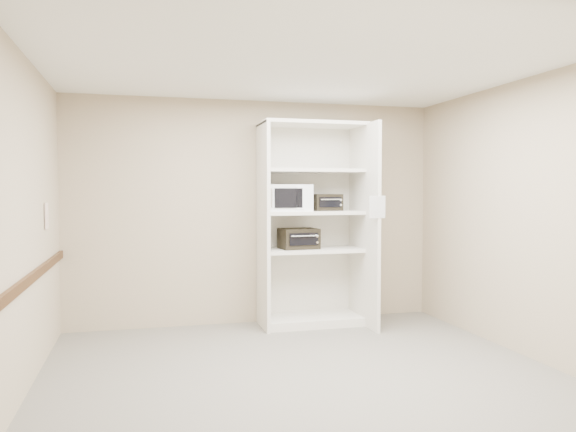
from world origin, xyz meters
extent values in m
cube|color=#5E5B51|center=(0.00, 0.00, 0.00)|extent=(4.50, 4.00, 0.01)
cube|color=white|center=(0.00, 0.00, 2.70)|extent=(4.50, 4.00, 0.01)
cube|color=tan|center=(0.00, 2.00, 1.35)|extent=(4.50, 0.02, 2.70)
cube|color=tan|center=(0.00, -2.00, 1.35)|extent=(4.50, 0.02, 2.70)
cube|color=tan|center=(-2.25, 0.00, 1.35)|extent=(0.02, 4.00, 2.70)
cube|color=tan|center=(2.25, 0.00, 1.35)|extent=(0.02, 4.00, 2.70)
cube|color=beige|center=(0.02, 1.68, 1.20)|extent=(0.04, 0.60, 2.40)
cube|color=beige|center=(1.22, 1.53, 1.20)|extent=(0.04, 0.90, 2.40)
cube|color=beige|center=(0.62, 1.99, 1.20)|extent=(1.24, 0.02, 2.40)
cube|color=beige|center=(0.62, 1.70, 0.05)|extent=(1.16, 0.56, 0.10)
cube|color=beige|center=(0.62, 1.70, 0.90)|extent=(1.16, 0.56, 0.04)
cube|color=beige|center=(0.62, 1.70, 1.35)|extent=(1.16, 0.56, 0.04)
cube|color=beige|center=(0.62, 1.70, 1.85)|extent=(1.16, 0.56, 0.04)
cube|color=beige|center=(0.62, 1.70, 2.40)|extent=(1.24, 0.60, 0.04)
cube|color=white|center=(0.33, 1.70, 1.53)|extent=(0.55, 0.44, 0.31)
cube|color=black|center=(0.81, 1.75, 1.47)|extent=(0.38, 0.30, 0.20)
cube|color=black|center=(0.46, 1.70, 1.04)|extent=(0.47, 0.37, 0.24)
cube|color=white|center=(1.19, 1.07, 1.43)|extent=(0.19, 0.02, 0.24)
cube|color=#321A0A|center=(-2.23, 0.00, 0.90)|extent=(0.04, 3.98, 0.08)
cube|color=white|center=(-2.24, 1.09, 1.37)|extent=(0.01, 0.18, 0.25)
camera|label=1|loc=(-1.36, -4.71, 1.61)|focal=35.00mm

